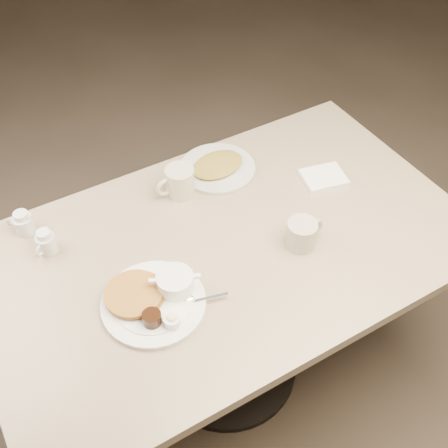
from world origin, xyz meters
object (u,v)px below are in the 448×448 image
main_plate (155,297)px  coffee_mug_far (179,182)px  coffee_mug_near (302,233)px  diner_table (227,278)px  hash_plate (218,167)px  creamer_left (46,242)px  creamer_right (23,223)px

main_plate → coffee_mug_far: coffee_mug_far is taller
main_plate → coffee_mug_near: bearing=-3.4°
diner_table → coffee_mug_near: 0.31m
coffee_mug_near → hash_plate: (-0.05, 0.43, -0.03)m
main_plate → creamer_left: size_ratio=4.79×
coffee_mug_far → creamer_left: size_ratio=1.71×
diner_table → coffee_mug_near: bearing=-30.2°
hash_plate → diner_table: bearing=-114.8°
main_plate → hash_plate: 0.58m
diner_table → creamer_right: (-0.52, 0.36, 0.21)m
creamer_left → main_plate: bearing=-59.3°
hash_plate → main_plate: bearing=-137.0°
creamer_right → hash_plate: 0.66m
creamer_left → creamer_right: bearing=107.8°
creamer_left → coffee_mug_near: bearing=-28.3°
coffee_mug_near → creamer_right: bearing=146.3°
diner_table → hash_plate: hash_plate is taller
main_plate → diner_table: bearing=16.8°
diner_table → creamer_left: size_ratio=18.75×
diner_table → creamer_right: 0.67m
main_plate → creamer_left: bearing=120.7°
creamer_right → hash_plate: bearing=-4.3°
main_plate → coffee_mug_far: 0.45m
diner_table → hash_plate: size_ratio=4.99×
creamer_right → coffee_mug_near: bearing=-33.7°
coffee_mug_far → creamer_left: 0.46m
diner_table → main_plate: main_plate is taller
creamer_right → main_plate: bearing=-62.3°
diner_table → creamer_left: bearing=152.5°
coffee_mug_near → hash_plate: coffee_mug_near is taller
diner_table → coffee_mug_near: coffee_mug_near is taller
coffee_mug_near → creamer_left: 0.77m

